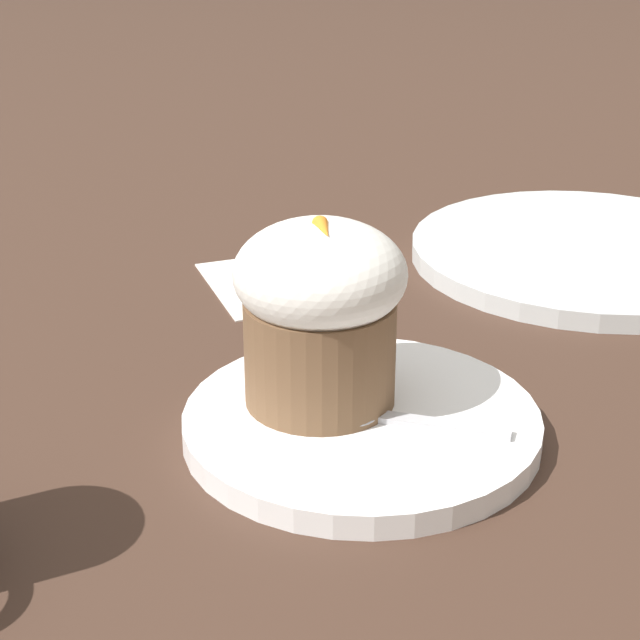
# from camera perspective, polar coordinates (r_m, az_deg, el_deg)

# --- Properties ---
(ground_plane) EXTENTS (4.00, 4.00, 0.00)m
(ground_plane) POSITION_cam_1_polar(r_m,az_deg,el_deg) (0.63, 2.21, -6.15)
(ground_plane) COLOR #3D281E
(dessert_plate) EXTENTS (0.21, 0.21, 0.01)m
(dessert_plate) POSITION_cam_1_polar(r_m,az_deg,el_deg) (0.62, 2.23, -5.56)
(dessert_plate) COLOR white
(dessert_plate) RESTS_ON ground_plane
(carrot_cake) EXTENTS (0.10, 0.10, 0.11)m
(carrot_cake) POSITION_cam_1_polar(r_m,az_deg,el_deg) (0.61, 0.00, 0.57)
(carrot_cake) COLOR brown
(carrot_cake) RESTS_ON dessert_plate
(spoon) EXTENTS (0.08, 0.12, 0.01)m
(spoon) POSITION_cam_1_polar(r_m,az_deg,el_deg) (0.61, 1.91, -4.91)
(spoon) COLOR #B7B7BC
(spoon) RESTS_ON dessert_plate
(side_plate) EXTENTS (0.29, 0.29, 0.02)m
(side_plate) POSITION_cam_1_polar(r_m,az_deg,el_deg) (0.90, 14.11, 3.53)
(side_plate) COLOR silver
(side_plate) RESTS_ON ground_plane
(paper_napkin) EXTENTS (0.13, 0.12, 0.00)m
(paper_napkin) POSITION_cam_1_polar(r_m,az_deg,el_deg) (0.83, -2.32, 2.03)
(paper_napkin) COLOR white
(paper_napkin) RESTS_ON ground_plane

